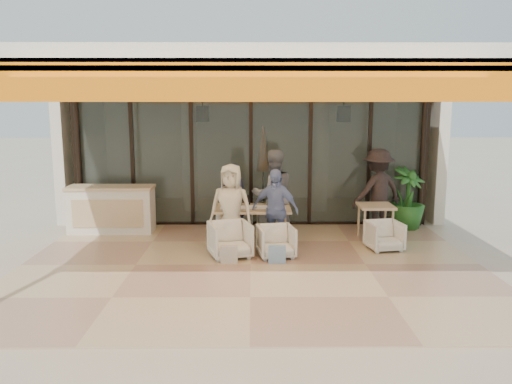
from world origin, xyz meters
TOP-DOWN VIEW (x-y plane):
  - ground at (0.00, 0.00)m, footprint 70.00×70.00m
  - terrace_floor at (0.00, 0.00)m, footprint 8.00×6.00m
  - terrace_structure at (0.00, -0.26)m, footprint 8.00×6.00m
  - glass_storefront at (0.00, 3.00)m, footprint 8.08×0.10m
  - interior_block at (0.01, 5.31)m, footprint 9.05×3.62m
  - host_counter at (-3.04, 2.30)m, footprint 1.85×0.65m
  - dining_table at (0.03, 1.44)m, footprint 1.50×0.90m
  - chair_far_left at (-0.38, 2.39)m, footprint 0.83×0.80m
  - chair_far_right at (0.46, 2.39)m, footprint 0.67×0.64m
  - chair_near_left at (-0.38, 0.49)m, footprint 0.88×0.85m
  - chair_near_right at (0.46, 0.49)m, footprint 0.74×0.70m
  - diner_navy at (-0.38, 1.89)m, footprint 0.61×0.43m
  - diner_grey at (0.46, 1.89)m, footprint 1.07×0.94m
  - diner_cream at (-0.38, 0.99)m, footprint 0.90×0.68m
  - diner_periwinkle at (0.46, 0.99)m, footprint 1.00×0.70m
  - tote_bag_cream at (-0.38, 0.09)m, footprint 0.30×0.10m
  - tote_bag_blue at (0.46, 0.09)m, footprint 0.30×0.10m
  - side_table at (2.57, 1.67)m, footprint 0.70×0.70m
  - side_chair at (2.57, 0.92)m, footprint 0.71×0.67m
  - standing_woman at (2.75, 2.31)m, footprint 1.36×1.10m
  - potted_palm at (3.50, 2.61)m, footprint 1.09×1.09m

SIDE VIEW (x-z plane):
  - ground at x=0.00m, z-range 0.00..0.00m
  - terrace_floor at x=0.00m, z-range 0.00..0.01m
  - tote_bag_cream at x=-0.38m, z-range 0.00..0.34m
  - tote_bag_blue at x=0.46m, z-range 0.00..0.34m
  - side_chair at x=2.57m, z-range 0.00..0.63m
  - chair_far_right at x=0.46m, z-range 0.00..0.65m
  - chair_near_right at x=0.46m, z-range 0.00..0.66m
  - chair_far_left at x=-0.38m, z-range 0.00..0.71m
  - chair_near_left at x=-0.38m, z-range 0.00..0.73m
  - host_counter at x=-3.04m, z-range 0.01..1.05m
  - side_table at x=2.57m, z-range 0.27..1.01m
  - dining_table at x=0.03m, z-range 0.22..1.15m
  - potted_palm at x=3.50m, z-range 0.00..1.40m
  - diner_periwinkle at x=0.46m, z-range 0.00..1.58m
  - diner_navy at x=-0.38m, z-range 0.00..1.59m
  - diner_cream at x=-0.38m, z-range 0.00..1.67m
  - standing_woman at x=2.75m, z-range 0.00..1.84m
  - diner_grey at x=0.46m, z-range 0.00..1.86m
  - glass_storefront at x=0.00m, z-range 0.00..3.20m
  - interior_block at x=0.01m, z-range 0.47..3.99m
  - terrace_structure at x=0.00m, z-range 1.55..4.95m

